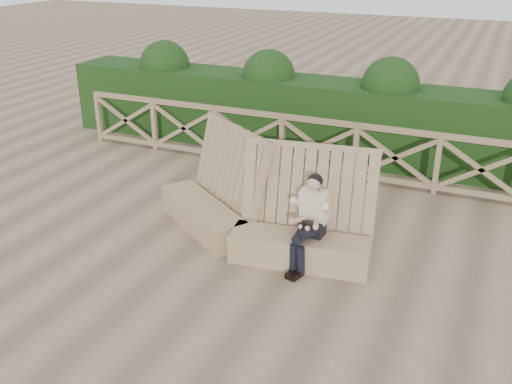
% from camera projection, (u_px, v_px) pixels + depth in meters
% --- Properties ---
extents(ground, '(60.00, 60.00, 0.00)m').
position_uv_depth(ground, '(236.00, 261.00, 7.83)').
color(ground, brown).
rests_on(ground, ground).
extents(bench, '(3.59, 1.72, 1.55)m').
position_uv_depth(bench, '(252.00, 218.00, 8.18)').
color(bench, olive).
rests_on(bench, ground).
extents(woman, '(0.38, 0.78, 1.28)m').
position_uv_depth(woman, '(310.00, 218.00, 7.50)').
color(woman, black).
rests_on(woman, ground).
extents(guardrail, '(10.10, 0.09, 1.10)m').
position_uv_depth(guardrail, '(318.00, 147.00, 10.54)').
color(guardrail, '#7D6348').
rests_on(guardrail, ground).
extents(hedge, '(12.00, 1.20, 1.50)m').
position_uv_depth(hedge, '(337.00, 120.00, 11.47)').
color(hedge, black).
rests_on(hedge, ground).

